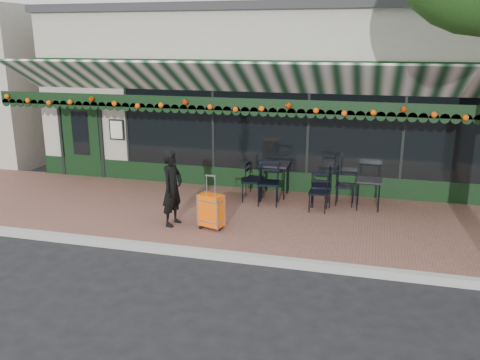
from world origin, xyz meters
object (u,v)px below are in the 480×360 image
(chair_b_front, at_px, (268,183))
(suitcase, at_px, (211,211))
(cafe_table_a, at_px, (369,182))
(chair_a_right, at_px, (345,186))
(chair_a_left, at_px, (321,186))
(woman, at_px, (172,188))
(chair_a_front, at_px, (318,193))
(chair_b_left, at_px, (251,181))
(chair_b_right, at_px, (255,179))
(cafe_table_b, at_px, (275,167))

(chair_b_front, bearing_deg, suitcase, -120.73)
(cafe_table_a, bearing_deg, chair_a_right, 164.52)
(cafe_table_a, height_order, chair_a_left, chair_a_left)
(woman, bearing_deg, chair_a_front, -50.12)
(woman, xyz_separation_m, chair_b_front, (1.61, 1.78, -0.27))
(chair_a_left, height_order, chair_b_left, chair_b_left)
(chair_a_front, distance_m, chair_b_front, 1.18)
(chair_a_left, distance_m, chair_a_front, 0.42)
(woman, height_order, chair_b_front, woman)
(chair_a_right, bearing_deg, woman, 124.95)
(suitcase, xyz_separation_m, chair_b_left, (0.32, 2.02, 0.10))
(suitcase, distance_m, chair_b_right, 2.49)
(chair_a_left, distance_m, chair_b_front, 1.21)
(cafe_table_b, distance_m, chair_b_right, 0.59)
(cafe_table_a, height_order, chair_a_front, chair_a_front)
(suitcase, bearing_deg, cafe_table_a, 52.04)
(suitcase, distance_m, chair_b_left, 2.04)
(suitcase, height_order, chair_a_left, suitcase)
(suitcase, height_order, cafe_table_a, suitcase)
(chair_b_left, bearing_deg, chair_b_front, 50.66)
(cafe_table_a, relative_size, cafe_table_b, 0.84)
(suitcase, distance_m, chair_a_right, 3.36)
(cafe_table_a, distance_m, chair_b_front, 2.25)
(woman, bearing_deg, cafe_table_b, -23.27)
(suitcase, relative_size, chair_a_left, 1.21)
(woman, xyz_separation_m, chair_a_left, (2.79, 2.03, -0.32))
(cafe_table_a, height_order, chair_a_right, chair_a_right)
(chair_a_front, bearing_deg, suitcase, -139.40)
(chair_a_left, bearing_deg, cafe_table_b, -121.72)
(woman, relative_size, chair_b_left, 1.65)
(woman, height_order, suitcase, woman)
(suitcase, xyz_separation_m, chair_b_front, (0.78, 1.80, 0.13))
(chair_b_right, bearing_deg, cafe_table_b, -79.46)
(suitcase, relative_size, chair_b_left, 1.17)
(chair_a_front, bearing_deg, chair_a_right, 49.61)
(cafe_table_b, bearing_deg, chair_a_left, -21.95)
(suitcase, xyz_separation_m, cafe_table_a, (3.01, 2.11, 0.24))
(cafe_table_a, distance_m, chair_a_left, 1.06)
(cafe_table_a, relative_size, chair_a_right, 0.77)
(woman, distance_m, chair_a_left, 3.47)
(cafe_table_a, bearing_deg, woman, -151.48)
(chair_b_left, height_order, chair_b_front, chair_b_front)
(chair_b_front, bearing_deg, woman, -139.33)
(chair_a_right, height_order, chair_b_left, chair_b_left)
(cafe_table_a, distance_m, chair_b_right, 2.74)
(woman, xyz_separation_m, chair_a_right, (3.32, 2.23, -0.34))
(suitcase, height_order, chair_a_right, suitcase)
(woman, height_order, chair_a_front, woman)
(chair_a_right, bearing_deg, chair_b_right, 85.25)
(chair_b_front, bearing_deg, chair_a_left, 4.67)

